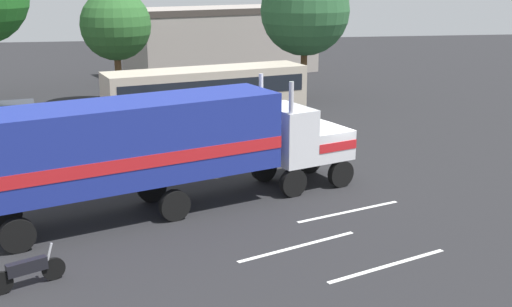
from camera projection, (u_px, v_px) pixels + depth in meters
ground_plane at (319, 182)px, 26.48m from camera, size 120.00×120.00×0.00m
lane_stripe_near at (349, 212)px, 23.19m from camera, size 4.20×1.62×0.01m
lane_stripe_mid at (298, 246)px, 20.23m from camera, size 4.13×1.81×0.01m
lane_stripe_far at (388, 266)px, 18.90m from camera, size 4.16×1.73×0.01m
semi_truck at (163, 143)px, 22.70m from camera, size 14.08×7.51×4.50m
person_bystander at (131, 165)px, 25.68m from camera, size 0.40×0.48×1.63m
parked_bus at (207, 93)px, 34.68m from camera, size 11.28×5.45×3.40m
parked_car at (18, 116)px, 35.01m from camera, size 4.67×2.66×1.57m
motorcycle at (28, 271)px, 17.52m from camera, size 1.91×1.09×1.12m
tree_center at (305, 11)px, 42.47m from camera, size 5.95×5.95×8.91m
tree_right at (116, 25)px, 40.59m from camera, size 4.49×4.49×7.41m
building_backdrop at (222, 38)px, 54.01m from camera, size 16.99×11.42×5.61m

